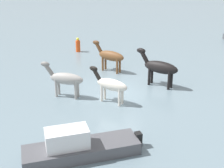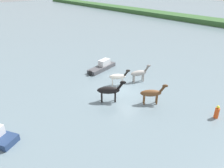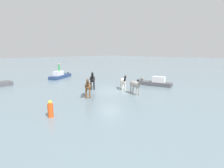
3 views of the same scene
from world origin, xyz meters
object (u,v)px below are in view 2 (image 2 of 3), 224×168
at_px(boat_tender_starboard, 102,67).
at_px(buoy_channel_marker, 217,112).
at_px(horse_dun_straggler, 152,93).
at_px(horse_pinto_flank, 109,90).
at_px(horse_gray_outer, 139,73).
at_px(horse_chestnut_trailing, 118,77).

relative_size(boat_tender_starboard, buoy_channel_marker, 3.91).
height_order(horse_dun_straggler, boat_tender_starboard, horse_dun_straggler).
height_order(horse_pinto_flank, boat_tender_starboard, horse_pinto_flank).
height_order(horse_gray_outer, buoy_channel_marker, horse_gray_outer).
relative_size(horse_pinto_flank, horse_chestnut_trailing, 1.15).
distance_m(horse_dun_straggler, horse_pinto_flank, 3.80).
bearing_deg(horse_chestnut_trailing, horse_dun_straggler, -56.23).
bearing_deg(horse_chestnut_trailing, horse_gray_outer, 16.77).
xyz_separation_m(horse_gray_outer, boat_tender_starboard, (-5.37, -0.98, -0.70)).
relative_size(horse_dun_straggler, buoy_channel_marker, 1.89).
relative_size(horse_dun_straggler, horse_pinto_flank, 0.93).
distance_m(horse_dun_straggler, horse_gray_outer, 4.69).
height_order(horse_pinto_flank, buoy_channel_marker, horse_pinto_flank).
bearing_deg(horse_chestnut_trailing, boat_tender_starboard, 109.64).
distance_m(horse_pinto_flank, horse_chestnut_trailing, 3.52).
xyz_separation_m(horse_chestnut_trailing, boat_tender_starboard, (-4.56, 1.34, -0.65)).
bearing_deg(horse_dun_straggler, horse_chestnut_trailing, 125.70).
xyz_separation_m(horse_dun_straggler, buoy_channel_marker, (4.88, 2.34, -0.53)).
bearing_deg(boat_tender_starboard, horse_gray_outer, -93.53).
distance_m(horse_dun_straggler, horse_chestnut_trailing, 4.78).
height_order(horse_dun_straggler, horse_gray_outer, horse_dun_straggler).
bearing_deg(horse_gray_outer, horse_pinto_flank, -146.52).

